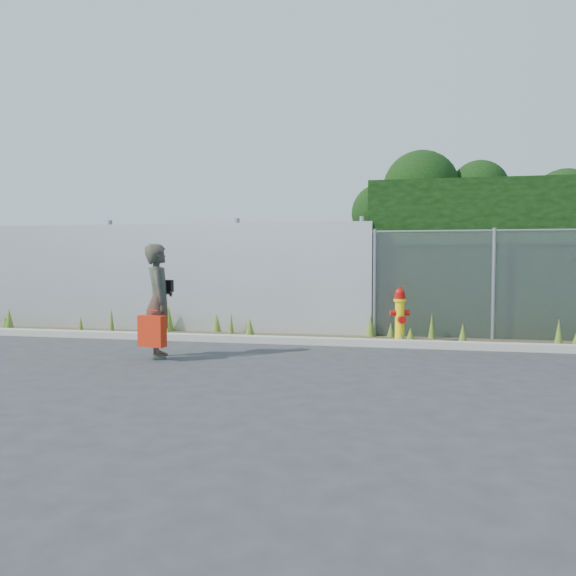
# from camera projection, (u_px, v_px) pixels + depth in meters

# --- Properties ---
(ground) EXTENTS (80.00, 80.00, 0.00)m
(ground) POSITION_uv_depth(u_px,v_px,m) (289.00, 363.00, 7.99)
(ground) COLOR #323235
(ground) RESTS_ON ground
(curb) EXTENTS (16.00, 0.22, 0.12)m
(curb) POSITION_uv_depth(u_px,v_px,m) (310.00, 341.00, 9.75)
(curb) COLOR #ADAA9C
(curb) RESTS_ON ground
(weed_strip) EXTENTS (16.00, 1.28, 0.54)m
(weed_strip) POSITION_uv_depth(u_px,v_px,m) (311.00, 332.00, 10.42)
(weed_strip) COLOR #453B27
(weed_strip) RESTS_ON ground
(corrugated_fence) EXTENTS (8.50, 0.21, 2.30)m
(corrugated_fence) POSITION_uv_depth(u_px,v_px,m) (164.00, 277.00, 11.53)
(corrugated_fence) COLOR silver
(corrugated_fence) RESTS_ON ground
(chainlink_fence) EXTENTS (6.50, 0.07, 2.05)m
(chainlink_fence) POSITION_uv_depth(u_px,v_px,m) (555.00, 284.00, 10.01)
(chainlink_fence) COLOR gray
(chainlink_fence) RESTS_ON ground
(hedge) EXTENTS (7.68, 1.82, 3.71)m
(hedge) POSITION_uv_depth(u_px,v_px,m) (560.00, 235.00, 10.93)
(hedge) COLOR black
(hedge) RESTS_ON ground
(fire_hydrant) EXTENTS (0.34, 0.30, 1.01)m
(fire_hydrant) POSITION_uv_depth(u_px,v_px,m) (400.00, 316.00, 9.73)
(fire_hydrant) COLOR yellow
(fire_hydrant) RESTS_ON ground
(woman) EXTENTS (0.63, 0.74, 1.71)m
(woman) POSITION_uv_depth(u_px,v_px,m) (159.00, 301.00, 8.40)
(woman) COLOR #0D5740
(woman) RESTS_ON ground
(red_tote_bag) EXTENTS (0.41, 0.15, 0.54)m
(red_tote_bag) POSITION_uv_depth(u_px,v_px,m) (152.00, 331.00, 8.17)
(red_tote_bag) COLOR #B3230A
(black_shoulder_bag) EXTENTS (0.25, 0.10, 0.18)m
(black_shoulder_bag) POSITION_uv_depth(u_px,v_px,m) (165.00, 286.00, 8.52)
(black_shoulder_bag) COLOR black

